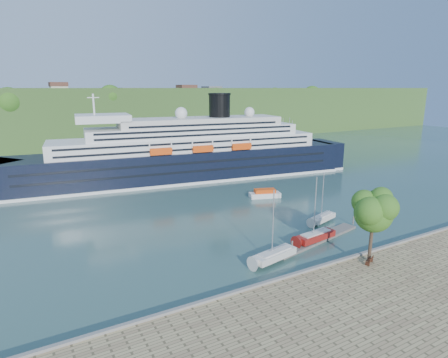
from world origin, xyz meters
TOP-DOWN VIEW (x-y plane):
  - ground at (0.00, 0.00)m, footprint 400.00×400.00m
  - far_hillside at (0.00, 145.00)m, footprint 400.00×50.00m
  - quay_coping at (0.00, -0.20)m, footprint 220.00×0.50m
  - cruise_ship at (0.90, 57.90)m, footprint 102.70×28.02m
  - park_bench at (2.32, -2.59)m, footprint 1.88×1.36m
  - promenade_tree at (2.92, -2.06)m, footprint 6.77×6.77m
  - floating_pontoon at (3.37, 8.44)m, footprint 19.32×6.10m
  - sailboat_white_near at (-7.26, 5.73)m, footprint 8.18×3.65m
  - sailboat_red at (2.59, 8.06)m, footprint 8.24×3.15m
  - sailboat_white_far at (10.00, 14.29)m, footprint 7.29×3.83m
  - tender_launch at (10.20, 32.81)m, footprint 7.45×4.57m

SIDE VIEW (x-z plane):
  - ground at x=0.00m, z-range 0.00..0.00m
  - floating_pontoon at x=3.37m, z-range 0.00..0.43m
  - tender_launch at x=10.20m, z-range 0.00..1.95m
  - quay_coping at x=0.00m, z-range 1.00..1.30m
  - park_bench at x=2.32m, z-range 1.00..2.12m
  - sailboat_white_far at x=10.00m, z-range 0.00..9.07m
  - sailboat_white_near at x=-7.26m, z-range 0.00..10.22m
  - sailboat_red at x=2.59m, z-range 0.00..10.38m
  - promenade_tree at x=2.92m, z-range 1.00..12.22m
  - cruise_ship at x=0.90m, z-range 0.00..22.82m
  - far_hillside at x=0.00m, z-range 0.00..24.00m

